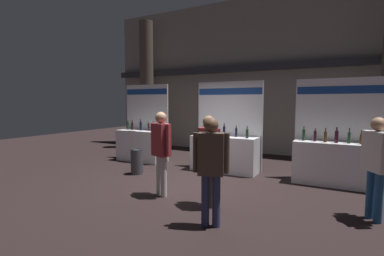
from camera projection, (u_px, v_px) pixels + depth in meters
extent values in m
plane|color=black|center=(187.00, 185.00, 6.55)|extent=(24.54, 24.54, 0.00)
cube|color=gray|center=(252.00, 76.00, 10.61)|extent=(12.27, 0.25, 5.75)
cube|color=#2D2D33|center=(250.00, 68.00, 10.32)|extent=(12.27, 0.20, 0.24)
cylinder|color=#51473D|center=(147.00, 85.00, 11.89)|extent=(0.56, 0.56, 5.25)
cube|color=white|center=(141.00, 146.00, 9.17)|extent=(1.60, 0.60, 1.00)
cube|color=white|center=(147.00, 122.00, 9.40)|extent=(1.68, 0.04, 2.48)
cube|color=navy|center=(146.00, 92.00, 9.29)|extent=(1.63, 0.01, 0.18)
cylinder|color=#19381E|center=(128.00, 126.00, 9.41)|extent=(0.07, 0.07, 0.25)
cylinder|color=#19381E|center=(128.00, 121.00, 9.39)|extent=(0.03, 0.03, 0.07)
cylinder|color=gold|center=(128.00, 120.00, 9.39)|extent=(0.03, 0.03, 0.02)
cylinder|color=black|center=(132.00, 126.00, 9.21)|extent=(0.07, 0.07, 0.25)
cylinder|color=black|center=(132.00, 121.00, 9.19)|extent=(0.03, 0.03, 0.08)
cylinder|color=red|center=(132.00, 120.00, 9.19)|extent=(0.03, 0.03, 0.02)
cylinder|color=black|center=(141.00, 126.00, 9.11)|extent=(0.07, 0.07, 0.27)
cylinder|color=black|center=(141.00, 121.00, 9.09)|extent=(0.03, 0.03, 0.08)
cylinder|color=black|center=(141.00, 119.00, 9.09)|extent=(0.03, 0.03, 0.02)
cylinder|color=black|center=(149.00, 127.00, 9.03)|extent=(0.06, 0.06, 0.24)
cylinder|color=black|center=(149.00, 122.00, 9.02)|extent=(0.03, 0.03, 0.07)
cylinder|color=gold|center=(149.00, 121.00, 9.01)|extent=(0.03, 0.03, 0.02)
cylinder|color=#472D14|center=(153.00, 128.00, 8.79)|extent=(0.07, 0.07, 0.23)
cylinder|color=#472D14|center=(153.00, 123.00, 8.77)|extent=(0.03, 0.03, 0.07)
cylinder|color=red|center=(153.00, 121.00, 8.77)|extent=(0.03, 0.03, 0.02)
cube|color=silver|center=(134.00, 131.00, 9.02)|extent=(0.28, 0.30, 0.01)
cube|color=white|center=(224.00, 154.00, 7.78)|extent=(1.83, 0.60, 0.98)
cube|color=white|center=(229.00, 126.00, 8.01)|extent=(1.92, 0.04, 2.49)
cube|color=navy|center=(229.00, 91.00, 7.90)|extent=(1.87, 0.01, 0.18)
cylinder|color=#472D14|center=(204.00, 130.00, 8.09)|extent=(0.06, 0.06, 0.26)
cylinder|color=#472D14|center=(204.00, 124.00, 8.07)|extent=(0.03, 0.03, 0.08)
cylinder|color=black|center=(204.00, 123.00, 8.06)|extent=(0.03, 0.03, 0.02)
cylinder|color=black|center=(213.00, 131.00, 7.91)|extent=(0.07, 0.07, 0.26)
cylinder|color=black|center=(213.00, 125.00, 7.90)|extent=(0.03, 0.03, 0.07)
cylinder|color=gold|center=(213.00, 124.00, 7.89)|extent=(0.03, 0.03, 0.02)
cylinder|color=black|center=(224.00, 131.00, 7.72)|extent=(0.07, 0.07, 0.27)
cylinder|color=black|center=(224.00, 125.00, 7.70)|extent=(0.03, 0.03, 0.07)
cylinder|color=black|center=(224.00, 124.00, 7.70)|extent=(0.03, 0.03, 0.02)
cylinder|color=black|center=(236.00, 133.00, 7.62)|extent=(0.06, 0.06, 0.23)
cylinder|color=black|center=(236.00, 127.00, 7.61)|extent=(0.03, 0.03, 0.07)
cylinder|color=gold|center=(236.00, 125.00, 7.61)|extent=(0.03, 0.03, 0.02)
cylinder|color=#19381E|center=(247.00, 134.00, 7.33)|extent=(0.07, 0.07, 0.23)
cylinder|color=#19381E|center=(247.00, 128.00, 7.32)|extent=(0.03, 0.03, 0.09)
cylinder|color=gold|center=(247.00, 126.00, 7.32)|extent=(0.03, 0.03, 0.02)
cube|color=white|center=(336.00, 164.00, 6.47)|extent=(1.84, 0.60, 1.00)
cube|color=white|center=(338.00, 131.00, 6.70)|extent=(1.94, 0.04, 2.48)
cube|color=navy|center=(340.00, 90.00, 6.59)|extent=(1.88, 0.01, 0.18)
cylinder|color=#19381E|center=(304.00, 135.00, 6.75)|extent=(0.06, 0.06, 0.26)
cylinder|color=#19381E|center=(304.00, 128.00, 6.74)|extent=(0.03, 0.03, 0.07)
cylinder|color=gold|center=(304.00, 126.00, 6.73)|extent=(0.03, 0.03, 0.02)
cylinder|color=black|center=(315.00, 136.00, 6.63)|extent=(0.07, 0.07, 0.24)
cylinder|color=black|center=(315.00, 130.00, 6.62)|extent=(0.03, 0.03, 0.06)
cylinder|color=gold|center=(315.00, 128.00, 6.61)|extent=(0.03, 0.03, 0.02)
cylinder|color=#472D14|center=(325.00, 137.00, 6.47)|extent=(0.07, 0.07, 0.24)
cylinder|color=#472D14|center=(326.00, 130.00, 6.46)|extent=(0.03, 0.03, 0.07)
cylinder|color=black|center=(326.00, 128.00, 6.45)|extent=(0.03, 0.03, 0.02)
cylinder|color=black|center=(337.00, 137.00, 6.35)|extent=(0.08, 0.08, 0.27)
cylinder|color=black|center=(337.00, 129.00, 6.34)|extent=(0.03, 0.03, 0.07)
cylinder|color=black|center=(337.00, 127.00, 6.33)|extent=(0.03, 0.03, 0.02)
cylinder|color=#19381E|center=(349.00, 138.00, 6.29)|extent=(0.06, 0.06, 0.25)
cylinder|color=#19381E|center=(349.00, 131.00, 6.27)|extent=(0.03, 0.03, 0.09)
cylinder|color=red|center=(350.00, 128.00, 6.27)|extent=(0.03, 0.03, 0.02)
cylinder|color=#472D14|center=(361.00, 139.00, 6.16)|extent=(0.06, 0.06, 0.23)
cylinder|color=#472D14|center=(362.00, 132.00, 6.14)|extent=(0.03, 0.03, 0.07)
cylinder|color=gold|center=(362.00, 130.00, 6.14)|extent=(0.03, 0.03, 0.02)
cylinder|color=black|center=(374.00, 139.00, 6.14)|extent=(0.06, 0.06, 0.24)
cylinder|color=black|center=(375.00, 132.00, 6.12)|extent=(0.03, 0.03, 0.06)
cylinder|color=red|center=(375.00, 130.00, 6.12)|extent=(0.03, 0.03, 0.02)
cylinder|color=#38383D|center=(137.00, 162.00, 7.52)|extent=(0.33, 0.33, 0.64)
torus|color=black|center=(137.00, 150.00, 7.49)|extent=(0.33, 0.33, 0.02)
cylinder|color=navy|center=(379.00, 198.00, 4.46)|extent=(0.12, 0.12, 0.81)
cylinder|color=navy|center=(370.00, 194.00, 4.65)|extent=(0.12, 0.12, 0.81)
cube|color=silver|center=(377.00, 152.00, 4.49)|extent=(0.43, 0.50, 0.64)
sphere|color=tan|center=(379.00, 124.00, 4.45)|extent=(0.22, 0.22, 0.22)
cylinder|color=silver|center=(365.00, 148.00, 4.76)|extent=(0.08, 0.08, 0.61)
cylinder|color=silver|center=(164.00, 177.00, 5.70)|extent=(0.12, 0.12, 0.83)
cylinder|color=silver|center=(159.00, 175.00, 5.82)|extent=(0.12, 0.12, 0.83)
cube|color=maroon|center=(161.00, 140.00, 5.69)|extent=(0.44, 0.36, 0.66)
sphere|color=tan|center=(161.00, 118.00, 5.65)|extent=(0.23, 0.23, 0.23)
cylinder|color=maroon|center=(168.00, 140.00, 5.51)|extent=(0.08, 0.08, 0.62)
cylinder|color=maroon|center=(155.00, 138.00, 5.87)|extent=(0.08, 0.08, 0.62)
cylinder|color=#47382D|center=(211.00, 186.00, 5.11)|extent=(0.12, 0.12, 0.81)
cylinder|color=#47382D|center=(206.00, 183.00, 5.27)|extent=(0.12, 0.12, 0.81)
cube|color=maroon|center=(209.00, 146.00, 5.12)|extent=(0.45, 0.42, 0.64)
sphere|color=#8C6647|center=(209.00, 122.00, 5.08)|extent=(0.22, 0.22, 0.22)
cylinder|color=maroon|center=(215.00, 147.00, 4.92)|extent=(0.08, 0.08, 0.61)
cylinder|color=maroon|center=(202.00, 143.00, 5.33)|extent=(0.08, 0.08, 0.61)
cylinder|color=navy|center=(216.00, 201.00, 4.32)|extent=(0.12, 0.12, 0.81)
cylinder|color=navy|center=(205.00, 200.00, 4.35)|extent=(0.12, 0.12, 0.81)
cube|color=#47382D|center=(211.00, 154.00, 4.26)|extent=(0.44, 0.34, 0.64)
sphere|color=brown|center=(211.00, 125.00, 4.22)|extent=(0.22, 0.22, 0.22)
cylinder|color=#47382D|center=(227.00, 153.00, 4.22)|extent=(0.08, 0.08, 0.61)
cylinder|color=#47382D|center=(196.00, 152.00, 4.30)|extent=(0.08, 0.08, 0.61)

